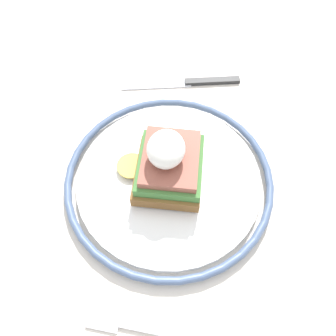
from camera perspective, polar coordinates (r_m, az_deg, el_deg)
The scene contains 6 objects.
ground_plane at distance 1.18m, azimuth 1.01°, elevation -22.15°, with size 6.00×6.00×0.00m, color #B2ADA3.
dining_table at distance 0.55m, azimuth 2.05°, elevation -11.64°, with size 0.93×0.84×0.77m.
plate at distance 0.45m, azimuth 0.00°, elevation -1.80°, with size 0.28×0.28×0.02m.
sandwich at distance 0.42m, azimuth -0.07°, elevation 0.79°, with size 0.10×0.12×0.08m.
fork at distance 0.40m, azimuth -4.65°, elevation -25.94°, with size 0.03×0.14×0.00m.
knife at distance 0.57m, azimuth 3.78°, elevation 14.66°, with size 0.05×0.20×0.01m.
Camera 1 is at (-0.19, -0.00, 1.17)m, focal length 35.00 mm.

